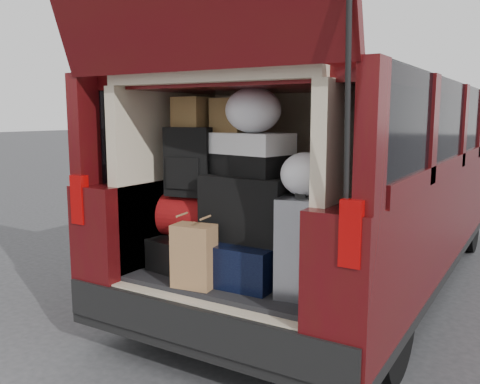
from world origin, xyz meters
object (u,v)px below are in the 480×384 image
Objects in this scene: black_hardshell at (193,251)px; twotone_duffel at (245,153)px; navy_hardshell at (250,259)px; silver_roller at (303,244)px; kraft_bag at (194,256)px; backpack at (191,162)px; black_soft_case at (250,208)px; red_duffel at (194,216)px.

black_hardshell is 0.90× the size of twotone_duffel.
navy_hardshell is (0.44, -0.02, 0.02)m from black_hardshell.
navy_hardshell is 0.40m from silver_roller.
navy_hardshell is 0.36m from kraft_bag.
black_hardshell is 0.91× the size of navy_hardshell.
kraft_bag is 0.66× the size of twotone_duffel.
twotone_duffel is (0.35, 0.07, 0.06)m from backpack.
navy_hardshell is 1.01× the size of silver_roller.
navy_hardshell is at bearing 48.33° from kraft_bag.
backpack is at bearing -178.47° from black_soft_case.
twotone_duffel is (-0.08, 0.07, 0.63)m from navy_hardshell.
red_duffel reaches higher than navy_hardshell.
black_hardshell is at bearing 164.53° from silver_roller.
silver_roller reaches higher than navy_hardshell.
red_duffel is (-0.79, 0.07, 0.06)m from silver_roller.
navy_hardshell is 1.52× the size of kraft_bag.
twotone_duffel reaches higher than kraft_bag.
black_hardshell is 0.41m from kraft_bag.
red_duffel is (0.02, -0.00, 0.24)m from black_hardshell.
black_soft_case is (0.43, -0.01, 0.33)m from black_hardshell.
navy_hardshell is 1.32× the size of red_duffel.
twotone_duffel is at bearing 2.65° from backpack.
kraft_bag is at bearing -125.21° from navy_hardshell.
twotone_duffel is at bearing 137.65° from black_soft_case.
red_duffel is at bearing 65.78° from backpack.
kraft_bag is at bearing -97.29° from twotone_duffel.
black_hardshell is 0.83m from silver_roller.
black_soft_case reaches higher than black_hardshell.
black_soft_case is (0.41, -0.01, 0.10)m from red_duffel.
black_hardshell is 0.59m from backpack.
navy_hardshell is 0.48m from red_duffel.
silver_roller is at bearing 15.19° from kraft_bag.
black_hardshell is 1.38× the size of kraft_bag.
black_hardshell is at bearing 160.03° from red_duffel.
backpack is at bearing 120.04° from kraft_bag.
red_duffel is at bearing 118.00° from kraft_bag.
navy_hardshell is 1.04× the size of black_soft_case.
red_duffel is at bearing 164.68° from silver_roller.
backpack reaches higher than black_soft_case.
black_soft_case is at bearing 160.10° from silver_roller.
red_duffel is 0.75× the size of twotone_duffel.
red_duffel is at bearing -159.80° from twotone_duffel.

